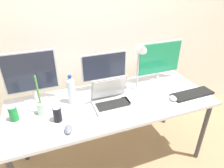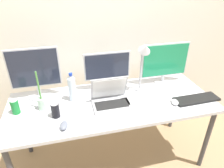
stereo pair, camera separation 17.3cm
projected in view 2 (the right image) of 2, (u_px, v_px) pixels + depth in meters
The scene contains 16 objects.
ground_plane at pixel (112, 157), 2.18m from camera, with size 16.00×16.00×0.00m, color #9E7F5B.
wall_back at pixel (98, 25), 2.05m from camera, with size 7.00×0.08×2.60m, color silver.
work_desk at pixel (112, 106), 1.85m from camera, with size 1.85×0.75×0.74m.
monitor_left at pixel (35, 72), 1.78m from camera, with size 0.44×0.20×0.47m.
monitor_center at pixel (107, 69), 1.94m from camera, with size 0.45×0.20×0.38m.
monitor_right at pixel (165, 62), 2.03m from camera, with size 0.50×0.18×0.43m.
laptop_silver at pixel (110, 98), 1.76m from camera, with size 0.33×0.24×0.25m.
keyboard_main at pixel (196, 99), 1.83m from camera, with size 0.42×0.14×0.02m, color black.
keyboard_aux at pixel (146, 100), 1.82m from camera, with size 0.44×0.12×0.02m, color white.
mouse_by_keyboard at pixel (64, 125), 1.50m from camera, with size 0.06×0.10×0.04m, color slate.
mouse_by_laptop at pixel (175, 102), 1.78m from camera, with size 0.06×0.09×0.03m, color silver.
water_bottle at pixel (72, 88), 1.78m from camera, with size 0.07×0.07×0.27m.
soda_can_near_keyboard at pixel (55, 110), 1.60m from camera, with size 0.07×0.07×0.13m.
soda_can_by_laptop at pixel (15, 107), 1.64m from camera, with size 0.07×0.07×0.13m.
bamboo_vase at pixel (42, 102), 1.69m from camera, with size 0.07×0.07×0.35m.
desk_lamp at pixel (144, 59), 1.81m from camera, with size 0.11×0.18×0.50m.
Camera 2 is at (-0.37, -1.47, 1.77)m, focal length 32.00 mm.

